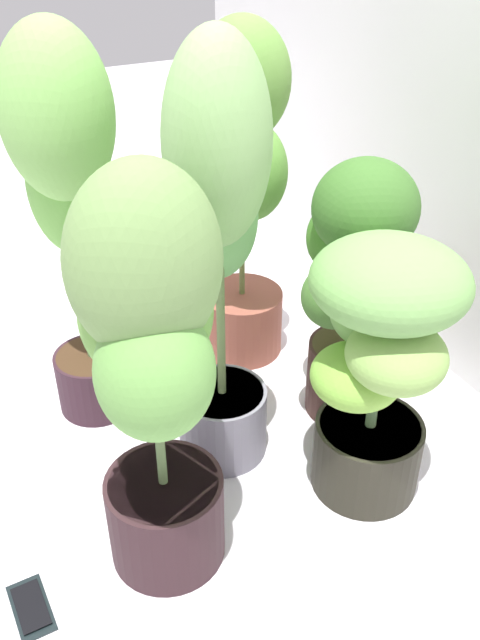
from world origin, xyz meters
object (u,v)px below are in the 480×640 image
object	(u,v)px
potted_plant_center	(218,232)
potted_plant_front_left	(68,187)
potted_plant_back_left	(241,185)
cell_phone	(31,607)
potted_plant_back_center	(356,275)
potted_plant_back_right	(379,354)
potted_plant_front_right	(152,355)

from	to	relation	value
potted_plant_center	potted_plant_front_left	world-z (taller)	potted_plant_center
potted_plant_back_left	cell_phone	bearing A→B (deg)	-51.69
potted_plant_front_left	potted_plant_back_center	bearing A→B (deg)	60.39
potted_plant_back_center	cell_phone	size ratio (longest dim) A/B	4.85
potted_plant_back_center	potted_plant_back_right	size ratio (longest dim) A/B	1.09
cell_phone	potted_plant_center	bearing A→B (deg)	23.24
potted_plant_center	potted_plant_front_right	distance (m)	0.35
potted_plant_back_left	cell_phone	world-z (taller)	potted_plant_back_left
potted_plant_back_left	potted_plant_front_right	distance (m)	0.76
potted_plant_center	cell_phone	world-z (taller)	potted_plant_center
potted_plant_front_left	potted_plant_back_right	world-z (taller)	potted_plant_front_left
potted_plant_front_left	potted_plant_front_right	bearing A→B (deg)	-0.87
potted_plant_center	potted_plant_back_right	distance (m)	0.43
potted_plant_center	potted_plant_back_left	world-z (taller)	potted_plant_center
potted_plant_front_right	potted_plant_back_right	world-z (taller)	potted_plant_front_right
potted_plant_front_right	potted_plant_center	bearing A→B (deg)	134.72
potted_plant_back_left	potted_plant_back_right	distance (m)	0.65
potted_plant_front_right	potted_plant_back_right	bearing A→B (deg)	85.91
cell_phone	potted_plant_front_left	bearing A→B (deg)	59.23
potted_plant_front_left	potted_plant_back_left	bearing A→B (deg)	94.52
potted_plant_back_center	potted_plant_front_right	bearing A→B (deg)	-69.83
potted_plant_center	potted_plant_back_center	bearing A→B (deg)	86.70
cell_phone	potted_plant_back_center	bearing A→B (deg)	12.63
potted_plant_front_right	potted_plant_back_right	distance (m)	0.51
potted_plant_back_center	potted_plant_back_left	bearing A→B (deg)	-161.14
potted_plant_front_left	potted_plant_back_left	distance (m)	0.48
potted_plant_back_left	potted_plant_back_center	bearing A→B (deg)	18.86
potted_plant_front_left	cell_phone	size ratio (longest dim) A/B	6.88
potted_plant_back_center	potted_plant_front_right	xyz separation A→B (m)	(0.22, -0.60, 0.10)
potted_plant_front_left	potted_plant_back_left	world-z (taller)	potted_plant_front_left
potted_plant_center	cell_phone	distance (m)	0.86
cell_phone	potted_plant_back_right	bearing A→B (deg)	-3.30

